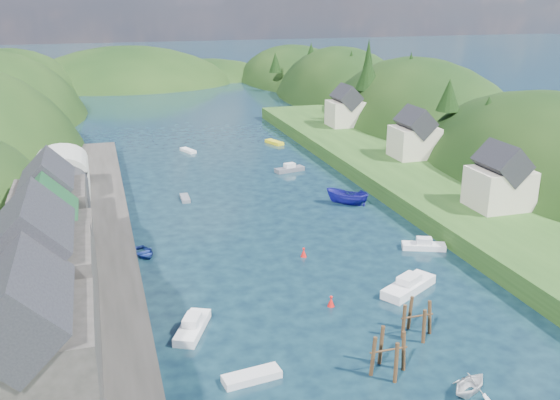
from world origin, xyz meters
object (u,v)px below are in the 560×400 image
object	(u,v)px
piling_cluster_near	(388,357)
channel_buoy_far	(304,253)
piling_cluster_far	(417,322)
channel_buoy_near	(331,302)

from	to	relation	value
piling_cluster_near	channel_buoy_far	distance (m)	23.25
piling_cluster_near	channel_buoy_far	bearing A→B (deg)	87.76
piling_cluster_far	channel_buoy_near	distance (m)	8.78
piling_cluster_near	piling_cluster_far	size ratio (longest dim) A/B	1.05
piling_cluster_far	channel_buoy_near	xyz separation A→B (m)	(-5.15, 7.07, -0.81)
piling_cluster_far	piling_cluster_near	bearing A→B (deg)	-138.02
piling_cluster_far	channel_buoy_near	world-z (taller)	piling_cluster_far
piling_cluster_far	channel_buoy_far	xyz separation A→B (m)	(-3.90, 18.89, -0.81)
piling_cluster_far	channel_buoy_far	bearing A→B (deg)	101.66
channel_buoy_near	channel_buoy_far	world-z (taller)	same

